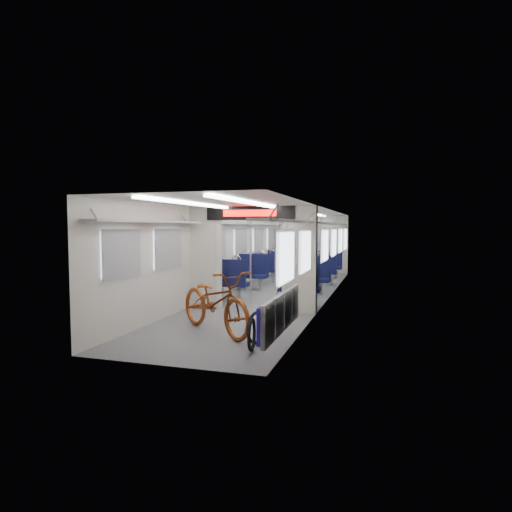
# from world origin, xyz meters

# --- Properties ---
(carriage) EXTENTS (12.00, 12.02, 2.31)m
(carriage) POSITION_xyz_m (0.00, -0.27, 1.50)
(carriage) COLOR #515456
(carriage) RESTS_ON ground
(bicycle) EXTENTS (2.14, 1.86, 1.12)m
(bicycle) POSITION_xyz_m (0.01, -4.15, 0.56)
(bicycle) COLOR brown
(bicycle) RESTS_ON ground
(flip_bench) EXTENTS (0.12, 2.16, 0.57)m
(flip_bench) POSITION_xyz_m (1.35, -4.85, 0.58)
(flip_bench) COLOR gray
(flip_bench) RESTS_ON carriage
(bike_hoop_a) EXTENTS (0.11, 0.51, 0.50)m
(bike_hoop_a) POSITION_xyz_m (0.95, -5.02, 0.23)
(bike_hoop_a) COLOR black
(bike_hoop_a) RESTS_ON ground
(bike_hoop_b) EXTENTS (0.19, 0.52, 0.53)m
(bike_hoop_b) POSITION_xyz_m (0.90, -4.62, 0.24)
(bike_hoop_b) COLOR black
(bike_hoop_b) RESTS_ON ground
(bike_hoop_c) EXTENTS (0.16, 0.49, 0.49)m
(bike_hoop_c) POSITION_xyz_m (0.94, -3.61, 0.22)
(bike_hoop_c) COLOR black
(bike_hoop_c) RESTS_ON ground
(seat_bay_near_left) EXTENTS (0.95, 2.28, 1.16)m
(seat_bay_near_left) POSITION_xyz_m (-0.93, 0.08, 0.57)
(seat_bay_near_left) COLOR black
(seat_bay_near_left) RESTS_ON ground
(seat_bay_near_right) EXTENTS (0.96, 2.32, 1.17)m
(seat_bay_near_right) POSITION_xyz_m (0.93, -0.29, 0.57)
(seat_bay_near_right) COLOR black
(seat_bay_near_right) RESTS_ON ground
(seat_bay_far_left) EXTENTS (0.90, 2.01, 1.08)m
(seat_bay_far_left) POSITION_xyz_m (-0.93, 3.56, 0.54)
(seat_bay_far_left) COLOR black
(seat_bay_far_left) RESTS_ON ground
(seat_bay_far_right) EXTENTS (0.90, 2.02, 1.08)m
(seat_bay_far_right) POSITION_xyz_m (0.93, 3.51, 0.54)
(seat_bay_far_right) COLOR black
(seat_bay_far_right) RESTS_ON ground
(stanchion_near_left) EXTENTS (0.04, 0.04, 2.30)m
(stanchion_near_left) POSITION_xyz_m (-0.28, -1.18, 1.15)
(stanchion_near_left) COLOR silver
(stanchion_near_left) RESTS_ON ground
(stanchion_near_right) EXTENTS (0.04, 0.04, 2.30)m
(stanchion_near_right) POSITION_xyz_m (0.40, -1.21, 1.15)
(stanchion_near_right) COLOR silver
(stanchion_near_right) RESTS_ON ground
(stanchion_far_left) EXTENTS (0.04, 0.04, 2.30)m
(stanchion_far_left) POSITION_xyz_m (-0.39, 2.08, 1.15)
(stanchion_far_left) COLOR silver
(stanchion_far_left) RESTS_ON ground
(stanchion_far_right) EXTENTS (0.04, 0.04, 2.30)m
(stanchion_far_right) POSITION_xyz_m (0.34, 1.99, 1.15)
(stanchion_far_right) COLOR silver
(stanchion_far_right) RESTS_ON ground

